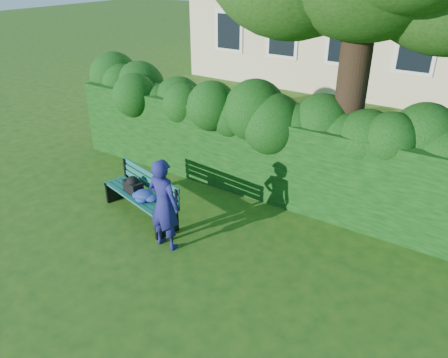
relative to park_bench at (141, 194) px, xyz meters
The scene contains 4 objects.
ground 1.58m from the park_bench, ahead, with size 80.00×80.00×0.00m, color #1F4C15.
hedge 2.77m from the park_bench, 56.89° to the left, with size 10.00×1.00×1.80m.
park_bench is the anchor object (origin of this frame).
man_reading 1.24m from the park_bench, 26.39° to the right, with size 0.62×0.41×1.70m, color navy.
Camera 1 is at (4.03, -5.46, 4.64)m, focal length 35.00 mm.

